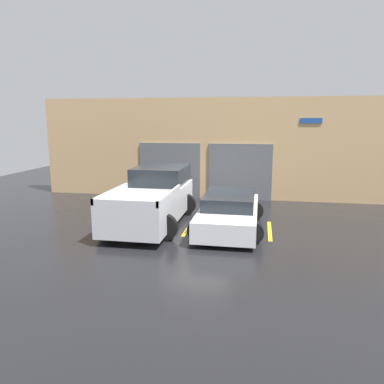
% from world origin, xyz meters
% --- Properties ---
extents(ground_plane, '(28.00, 28.00, 0.00)m').
position_xyz_m(ground_plane, '(0.00, 0.00, 0.00)').
color(ground_plane, black).
extents(shophouse_building, '(15.79, 0.68, 4.52)m').
position_xyz_m(shophouse_building, '(-0.00, 3.29, 2.23)').
color(shophouse_building, tan).
rests_on(shophouse_building, ground).
extents(pickup_truck, '(2.55, 5.04, 1.85)m').
position_xyz_m(pickup_truck, '(-1.33, -1.50, 0.87)').
color(pickup_truck, silver).
rests_on(pickup_truck, ground).
extents(sedan_white, '(2.26, 4.43, 1.18)m').
position_xyz_m(sedan_white, '(1.33, -1.74, 0.57)').
color(sedan_white, white).
rests_on(sedan_white, ground).
extents(parking_stripe_far_left, '(0.12, 2.20, 0.01)m').
position_xyz_m(parking_stripe_far_left, '(-2.66, -1.76, 0.00)').
color(parking_stripe_far_left, gold).
rests_on(parking_stripe_far_left, ground).
extents(parking_stripe_left, '(0.12, 2.20, 0.01)m').
position_xyz_m(parking_stripe_left, '(0.00, -1.76, 0.00)').
color(parking_stripe_left, gold).
rests_on(parking_stripe_left, ground).
extents(parking_stripe_centre, '(0.12, 2.20, 0.01)m').
position_xyz_m(parking_stripe_centre, '(2.66, -1.76, 0.00)').
color(parking_stripe_centre, gold).
rests_on(parking_stripe_centre, ground).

